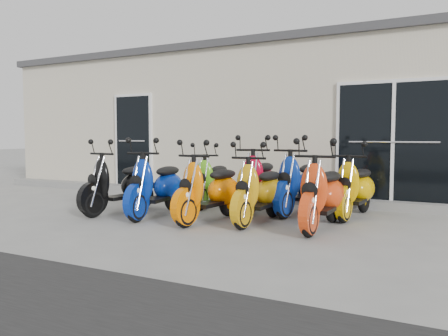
{
  "coord_description": "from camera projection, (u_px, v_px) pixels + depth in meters",
  "views": [
    {
      "loc": [
        3.39,
        -6.17,
        1.28
      ],
      "look_at": [
        0.0,
        0.6,
        0.75
      ],
      "focal_mm": 35.0,
      "sensor_mm": 36.0,
      "label": 1
    }
  ],
  "objects": [
    {
      "name": "ground",
      "position": [
        208.0,
        216.0,
        7.11
      ],
      "size": [
        80.0,
        80.0,
        0.0
      ],
      "primitive_type": "plane",
      "color": "gray",
      "rests_on": "ground"
    },
    {
      "name": "building",
      "position": [
        301.0,
        126.0,
        11.64
      ],
      "size": [
        14.0,
        6.0,
        3.2
      ],
      "primitive_type": "cube",
      "color": "beige",
      "rests_on": "ground"
    },
    {
      "name": "roof_cap",
      "position": [
        302.0,
        62.0,
        11.52
      ],
      "size": [
        14.2,
        6.2,
        0.16
      ],
      "primitive_type": "cube",
      "color": "#3F3F42",
      "rests_on": "building"
    },
    {
      "name": "front_step",
      "position": [
        255.0,
        197.0,
        8.91
      ],
      "size": [
        14.0,
        0.4,
        0.15
      ],
      "primitive_type": "cube",
      "color": "gray",
      "rests_on": "ground"
    },
    {
      "name": "door_left",
      "position": [
        133.0,
        138.0,
        10.39
      ],
      "size": [
        1.07,
        0.08,
        2.22
      ],
      "primitive_type": "cube",
      "color": "black",
      "rests_on": "front_step"
    },
    {
      "name": "door_right",
      "position": [
        393.0,
        139.0,
        7.8
      ],
      "size": [
        2.02,
        0.08,
        2.22
      ],
      "primitive_type": "cube",
      "color": "black",
      "rests_on": "front_step"
    },
    {
      "name": "scooter_front_black",
      "position": [
        120.0,
        176.0,
        7.38
      ],
      "size": [
        0.86,
        1.78,
        1.26
      ],
      "primitive_type": null,
      "rotation": [
        0.0,
        0.0,
        -0.15
      ],
      "color": "black",
      "rests_on": "ground"
    },
    {
      "name": "scooter_front_blue",
      "position": [
        157.0,
        177.0,
        7.08
      ],
      "size": [
        0.78,
        1.79,
        1.29
      ],
      "primitive_type": null,
      "rotation": [
        0.0,
        0.0,
        0.08
      ],
      "color": "#062590",
      "rests_on": "ground"
    },
    {
      "name": "scooter_front_orange_a",
      "position": [
        209.0,
        180.0,
        6.62
      ],
      "size": [
        0.82,
        1.77,
        1.26
      ],
      "primitive_type": null,
      "rotation": [
        0.0,
        0.0,
        -0.12
      ],
      "color": "#FF7700",
      "rests_on": "ground"
    },
    {
      "name": "scooter_front_orange_b",
      "position": [
        260.0,
        182.0,
        6.49
      ],
      "size": [
        0.69,
        1.69,
        1.23
      ],
      "primitive_type": null,
      "rotation": [
        0.0,
        0.0,
        -0.05
      ],
      "color": "#D1980D",
      "rests_on": "ground"
    },
    {
      "name": "scooter_front_red",
      "position": [
        323.0,
        184.0,
        6.06
      ],
      "size": [
        0.69,
        1.76,
        1.28
      ],
      "primitive_type": null,
      "rotation": [
        0.0,
        0.0,
        -0.04
      ],
      "color": "red",
      "rests_on": "ground"
    },
    {
      "name": "scooter_back_green",
      "position": [
        212.0,
        174.0,
        8.15
      ],
      "size": [
        0.76,
        1.67,
        1.19
      ],
      "primitive_type": null,
      "rotation": [
        0.0,
        0.0,
        0.11
      ],
      "color": "#59B217",
      "rests_on": "ground"
    },
    {
      "name": "scooter_back_red",
      "position": [
        259.0,
        173.0,
        7.63
      ],
      "size": [
        0.87,
        1.87,
        1.33
      ],
      "primitive_type": null,
      "rotation": [
        0.0,
        0.0,
        0.12
      ],
      "color": "#AD0522",
      "rests_on": "ground"
    },
    {
      "name": "scooter_back_blue",
      "position": [
        301.0,
        174.0,
        7.29
      ],
      "size": [
        0.89,
        1.87,
        1.33
      ],
      "primitive_type": null,
      "rotation": [
        0.0,
        0.0,
        -0.13
      ],
      "color": "navy",
      "rests_on": "ground"
    },
    {
      "name": "scooter_back_yellow",
      "position": [
        355.0,
        179.0,
        6.96
      ],
      "size": [
        0.79,
        1.73,
        1.23
      ],
      "primitive_type": null,
      "rotation": [
        0.0,
        0.0,
        -0.11
      ],
      "color": "#D8A000",
      "rests_on": "ground"
    }
  ]
}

